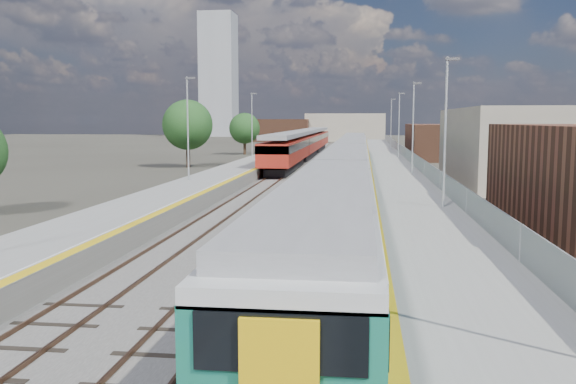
# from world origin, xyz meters

# --- Properties ---
(ground) EXTENTS (320.00, 320.00, 0.00)m
(ground) POSITION_xyz_m (0.00, 50.00, 0.00)
(ground) COLOR #47443A
(ground) RESTS_ON ground
(ballast_bed) EXTENTS (10.50, 155.00, 0.06)m
(ballast_bed) POSITION_xyz_m (-2.25, 52.50, 0.03)
(ballast_bed) COLOR #565451
(ballast_bed) RESTS_ON ground
(tracks) EXTENTS (8.96, 160.00, 0.17)m
(tracks) POSITION_xyz_m (-1.65, 54.18, 0.11)
(tracks) COLOR #4C3323
(tracks) RESTS_ON ground
(platform_right) EXTENTS (4.70, 155.00, 8.52)m
(platform_right) POSITION_xyz_m (5.28, 52.49, 0.54)
(platform_right) COLOR slate
(platform_right) RESTS_ON ground
(platform_left) EXTENTS (4.30, 155.00, 8.52)m
(platform_left) POSITION_xyz_m (-9.05, 52.49, 0.52)
(platform_left) COLOR slate
(platform_left) RESTS_ON ground
(buildings) EXTENTS (72.00, 185.50, 40.00)m
(buildings) POSITION_xyz_m (-18.12, 138.60, 10.70)
(buildings) COLOR brown
(buildings) RESTS_ON ground
(green_train) EXTENTS (2.77, 77.22, 3.05)m
(green_train) POSITION_xyz_m (1.50, 36.45, 2.15)
(green_train) COLOR black
(green_train) RESTS_ON ground
(red_train) EXTENTS (3.08, 62.37, 3.89)m
(red_train) POSITION_xyz_m (-5.50, 75.14, 2.30)
(red_train) COLOR black
(red_train) RESTS_ON ground
(tree_b) EXTENTS (5.69, 5.69, 7.71)m
(tree_b) POSITION_xyz_m (-17.29, 58.19, 4.86)
(tree_b) COLOR #382619
(tree_b) RESTS_ON ground
(tree_c) EXTENTS (4.81, 4.81, 6.52)m
(tree_c) POSITION_xyz_m (-15.92, 84.81, 4.10)
(tree_c) COLOR #382619
(tree_c) RESTS_ON ground
(tree_d) EXTENTS (4.10, 4.10, 5.56)m
(tree_d) POSITION_xyz_m (20.02, 69.81, 3.49)
(tree_d) COLOR #382619
(tree_d) RESTS_ON ground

